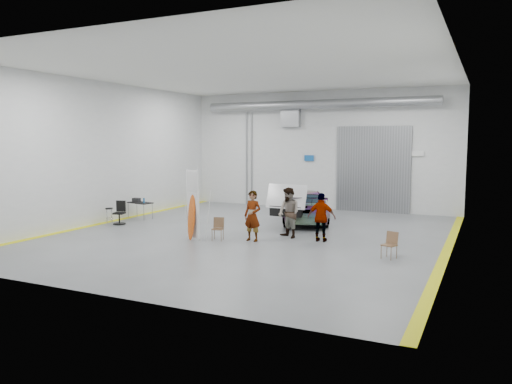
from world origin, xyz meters
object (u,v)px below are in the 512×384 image
at_px(work_table, 139,202).
at_px(office_chair, 120,214).
at_px(surfboard_display, 194,210).
at_px(sedan_car, 306,206).
at_px(person_b, 289,213).
at_px(folding_chair_near, 218,233).
at_px(shop_stool, 109,216).
at_px(person_a, 253,216).
at_px(person_c, 322,217).
at_px(folding_chair_far, 389,250).

bearing_deg(work_table, office_chair, -80.07).
distance_m(surfboard_display, office_chair, 4.92).
height_order(surfboard_display, work_table, surfboard_display).
distance_m(sedan_car, work_table, 7.48).
distance_m(person_b, surfboard_display, 3.40).
relative_size(person_b, office_chair, 1.89).
distance_m(sedan_car, person_b, 3.67).
distance_m(folding_chair_near, shop_stool, 6.14).
relative_size(person_a, shop_stool, 2.75).
xyz_separation_m(sedan_car, surfboard_display, (-2.20, -5.48, 0.38)).
height_order(shop_stool, office_chair, office_chair).
relative_size(person_c, folding_chair_far, 2.13).
relative_size(surfboard_display, office_chair, 2.72).
distance_m(person_c, shop_stool, 9.40).
xyz_separation_m(sedan_car, folding_chair_far, (4.53, -5.30, -0.44)).
xyz_separation_m(person_a, office_chair, (-6.53, 0.75, -0.47)).
xyz_separation_m(folding_chair_far, office_chair, (-11.36, 1.37, 0.18)).
relative_size(sedan_car, work_table, 3.77).
distance_m(surfboard_display, folding_chair_near, 1.17).
bearing_deg(work_table, person_a, -19.19).
height_order(surfboard_display, folding_chair_near, surfboard_display).
bearing_deg(person_b, person_a, -100.26).
bearing_deg(shop_stool, person_b, 1.92).
height_order(person_a, surfboard_display, surfboard_display).
height_order(folding_chair_near, shop_stool, folding_chair_near).
distance_m(folding_chair_near, folding_chair_far, 5.98).
xyz_separation_m(sedan_car, work_table, (-7.11, -2.31, 0.04)).
distance_m(shop_stool, work_table, 1.66).
distance_m(folding_chair_far, work_table, 12.03).
distance_m(work_table, office_chair, 1.67).
distance_m(person_b, person_c, 1.29).
xyz_separation_m(person_b, office_chair, (-7.47, -0.32, -0.49)).
xyz_separation_m(surfboard_display, folding_chair_near, (0.75, 0.37, -0.82)).
relative_size(surfboard_display, shop_stool, 4.07).
relative_size(sedan_car, folding_chair_near, 5.98).
xyz_separation_m(work_table, office_chair, (0.28, -1.62, -0.31)).
height_order(work_table, office_chair, office_chair).
bearing_deg(person_a, sedan_car, 94.01).
xyz_separation_m(folding_chair_near, office_chair, (-5.37, 1.18, 0.18)).
xyz_separation_m(person_a, person_c, (2.22, 0.94, -0.04)).
bearing_deg(person_a, office_chair, -178.94).
height_order(person_a, person_b, person_b).
bearing_deg(shop_stool, sedan_car, 27.44).
height_order(folding_chair_near, office_chair, office_chair).
distance_m(person_b, folding_chair_near, 2.66).
bearing_deg(folding_chair_far, person_a, -167.51).
xyz_separation_m(person_a, surfboard_display, (-1.90, -0.79, 0.18)).
bearing_deg(folding_chair_near, office_chair, 151.63).
bearing_deg(person_b, surfboard_display, -115.83).
xyz_separation_m(person_c, work_table, (-9.03, 1.44, -0.12)).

